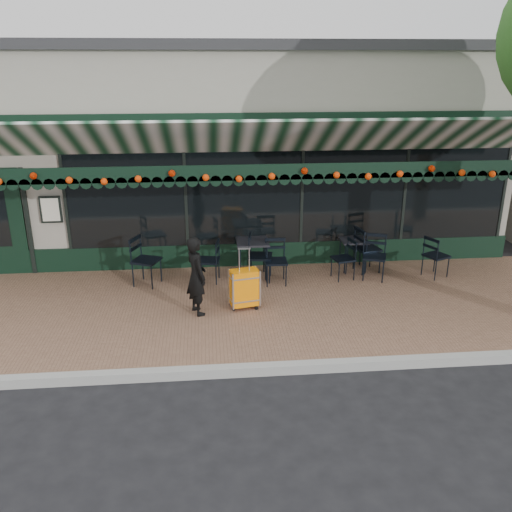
{
  "coord_description": "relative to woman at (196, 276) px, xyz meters",
  "views": [
    {
      "loc": [
        -0.57,
        -6.9,
        4.33
      ],
      "look_at": [
        0.22,
        1.6,
        1.23
      ],
      "focal_mm": 38.0,
      "sensor_mm": 36.0,
      "label": 1
    }
  ],
  "objects": [
    {
      "name": "chair_a_left",
      "position": [
        2.91,
        1.32,
        -0.28
      ],
      "size": [
        0.5,
        0.5,
        0.83
      ],
      "primitive_type": null,
      "rotation": [
        0.0,
        0.0,
        -1.34
      ],
      "color": "black",
      "rests_on": "sidewalk"
    },
    {
      "name": "sidewalk",
      "position": [
        0.79,
        0.25,
        -0.77
      ],
      "size": [
        18.0,
        4.0,
        0.15
      ],
      "primitive_type": "cube",
      "color": "brown",
      "rests_on": "ground"
    },
    {
      "name": "chair_b_front",
      "position": [
        1.53,
        1.2,
        -0.24
      ],
      "size": [
        0.46,
        0.46,
        0.9
      ],
      "primitive_type": null,
      "rotation": [
        0.0,
        0.0,
        -0.03
      ],
      "color": "black",
      "rests_on": "sidewalk"
    },
    {
      "name": "chair_a_extra",
      "position": [
        4.81,
        1.27,
        -0.26
      ],
      "size": [
        0.57,
        0.57,
        0.87
      ],
      "primitive_type": null,
      "rotation": [
        0.0,
        0.0,
        2.0
      ],
      "color": "black",
      "rests_on": "sidewalk"
    },
    {
      "name": "curb",
      "position": [
        0.79,
        -1.83,
        -0.77
      ],
      "size": [
        18.0,
        0.16,
        0.15
      ],
      "primitive_type": "cube",
      "color": "#9E9E99",
      "rests_on": "ground"
    },
    {
      "name": "cafe_table_a",
      "position": [
        3.24,
        1.81,
        -0.1
      ],
      "size": [
        0.54,
        0.54,
        0.66
      ],
      "color": "black",
      "rests_on": "sidewalk"
    },
    {
      "name": "cafe_table_b",
      "position": [
        1.1,
        1.55,
        0.01
      ],
      "size": [
        0.63,
        0.63,
        0.78
      ],
      "color": "black",
      "rests_on": "sidewalk"
    },
    {
      "name": "chair_b_left",
      "position": [
        0.21,
        1.43,
        -0.26
      ],
      "size": [
        0.5,
        0.5,
        0.86
      ],
      "primitive_type": null,
      "rotation": [
        0.0,
        0.0,
        -1.75
      ],
      "color": "black",
      "rests_on": "sidewalk"
    },
    {
      "name": "chair_solo",
      "position": [
        -0.99,
        1.37,
        -0.2
      ],
      "size": [
        0.64,
        0.64,
        0.98
      ],
      "primitive_type": null,
      "rotation": [
        0.0,
        0.0,
        1.19
      ],
      "color": "black",
      "rests_on": "sidewalk"
    },
    {
      "name": "restaurant_building",
      "position": [
        0.79,
        6.09,
        1.43
      ],
      "size": [
        12.0,
        9.6,
        4.5
      ],
      "color": "gray",
      "rests_on": "ground"
    },
    {
      "name": "chair_b_right",
      "position": [
        1.24,
        1.42,
        -0.21
      ],
      "size": [
        0.56,
        0.56,
        0.97
      ],
      "primitive_type": null,
      "rotation": [
        0.0,
        0.0,
        1.41
      ],
      "color": "black",
      "rests_on": "sidewalk"
    },
    {
      "name": "woman",
      "position": [
        0.0,
        0.0,
        0.0
      ],
      "size": [
        0.51,
        0.6,
        1.39
      ],
      "primitive_type": "imported",
      "rotation": [
        0.0,
        0.0,
        1.99
      ],
      "color": "black",
      "rests_on": "sidewalk"
    },
    {
      "name": "chair_a_right",
      "position": [
        3.5,
        1.68,
        -0.21
      ],
      "size": [
        0.58,
        0.58,
        0.96
      ],
      "primitive_type": null,
      "rotation": [
        0.0,
        0.0,
        1.8
      ],
      "color": "black",
      "rests_on": "sidewalk"
    },
    {
      "name": "chair_a_front",
      "position": [
        3.53,
        1.25,
        -0.24
      ],
      "size": [
        0.59,
        0.59,
        0.92
      ],
      "primitive_type": null,
      "rotation": [
        0.0,
        0.0,
        -0.35
      ],
      "color": "black",
      "rests_on": "sidewalk"
    },
    {
      "name": "suitcase",
      "position": [
        0.83,
        0.12,
        -0.32
      ],
      "size": [
        0.54,
        0.37,
        1.12
      ],
      "rotation": [
        0.0,
        0.0,
        0.21
      ],
      "color": "orange",
      "rests_on": "sidewalk"
    },
    {
      "name": "ground",
      "position": [
        0.79,
        -1.75,
        -0.84
      ],
      "size": [
        80.0,
        80.0,
        0.0
      ],
      "primitive_type": "plane",
      "color": "black",
      "rests_on": "ground"
    }
  ]
}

